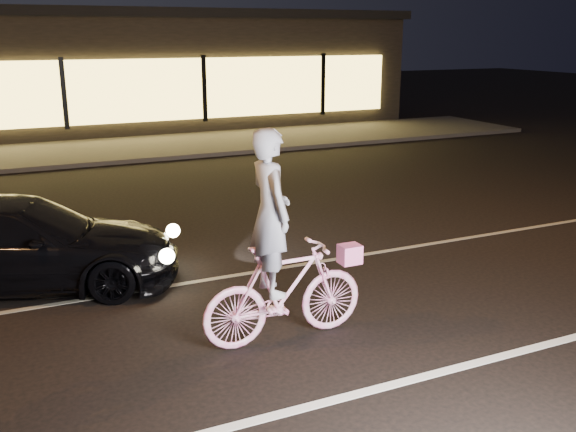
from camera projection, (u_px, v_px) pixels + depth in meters
name	position (u px, v px, depth m)	size (l,w,h in m)	color
ground	(224.00, 346.00, 7.22)	(90.00, 90.00, 0.00)	black
lane_stripe_near	(277.00, 415.00, 5.91)	(60.00, 0.12, 0.01)	silver
lane_stripe_far	(177.00, 285.00, 8.97)	(60.00, 0.10, 0.01)	gray
sidewalk	(76.00, 153.00, 18.56)	(30.00, 4.00, 0.12)	#383533
storefront	(50.00, 69.00, 23.20)	(25.40, 8.42, 4.20)	black
cyclist	(281.00, 269.00, 7.13)	(1.95, 0.67, 2.45)	#ED3995
sedan	(19.00, 244.00, 8.76)	(4.61, 3.03, 1.24)	black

